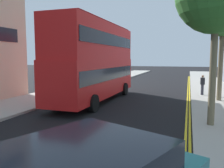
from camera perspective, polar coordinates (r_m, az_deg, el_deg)
The scene contains 7 objects.
sidewalk_right at distance 16.93m, azimuth 25.49°, elevation -4.75°, with size 4.00×80.00×0.14m, color #ADA89E.
sidewalk_left at distance 19.94m, azimuth -14.82°, elevation -2.75°, with size 4.00×80.00×0.14m, color #ADA89E.
kerb_line_outer at distance 14.83m, azimuth 18.34°, elevation -6.21°, with size 0.10×56.00×0.01m, color yellow.
kerb_line_inner at distance 14.83m, azimuth 17.72°, elevation -6.19°, with size 0.10×56.00×0.01m, color yellow.
double_decker_bus_away at distance 17.06m, azimuth -3.96°, elevation 5.94°, with size 2.88×10.83×5.64m.
pedestrian_far at distance 20.53m, azimuth 21.12°, elevation -0.13°, with size 0.34×0.22×1.62m.
street_tree_near at distance 18.43m, azimuth 25.36°, elevation 14.79°, with size 2.98×2.98×7.46m.
Camera 1 is at (4.27, -0.50, 3.14)m, focal length 37.64 mm.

